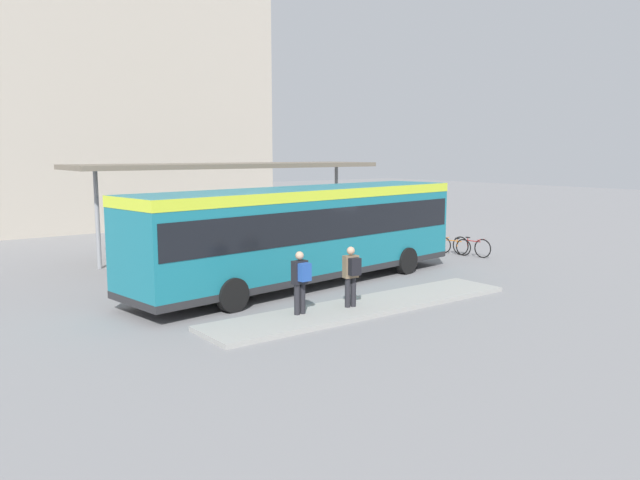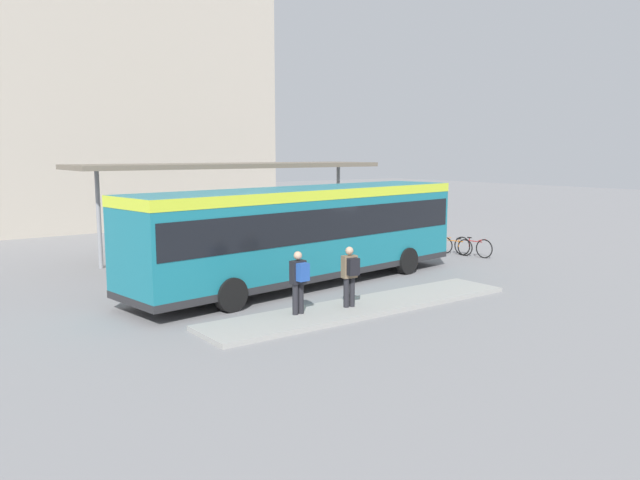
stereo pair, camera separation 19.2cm
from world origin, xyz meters
name	(u,v)px [view 1 (the left image)]	position (x,y,z in m)	size (l,w,h in m)	color
ground_plane	(305,284)	(0.00, 0.00, 0.00)	(120.00, 120.00, 0.00)	gray
curb_island	(365,306)	(-0.52, -3.49, 0.06)	(9.42, 1.80, 0.12)	#9E9E99
city_bus	(305,228)	(0.01, 0.00, 1.80)	(12.24, 4.03, 3.07)	#197284
pedestrian_waiting	(351,273)	(-1.01, -3.50, 1.04)	(0.42, 0.45, 1.61)	#232328
pedestrian_companion	(301,279)	(-2.50, -3.31, 1.04)	(0.40, 0.43, 1.60)	#232328
bicycle_red	(471,247)	(8.57, 0.38, 0.39)	(0.48, 1.80, 0.78)	black
bicycle_orange	(454,246)	(8.36, 1.14, 0.35)	(0.48, 1.61, 0.70)	black
station_shelter	(231,167)	(1.15, 6.73, 3.60)	(12.87, 3.27, 3.73)	#706656
potted_planter_near_shelter	(305,243)	(2.73, 3.77, 0.68)	(0.92, 0.92, 1.32)	slate
station_building	(38,80)	(-2.44, 21.94, 8.17)	(24.20, 10.19, 16.34)	#B2A899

